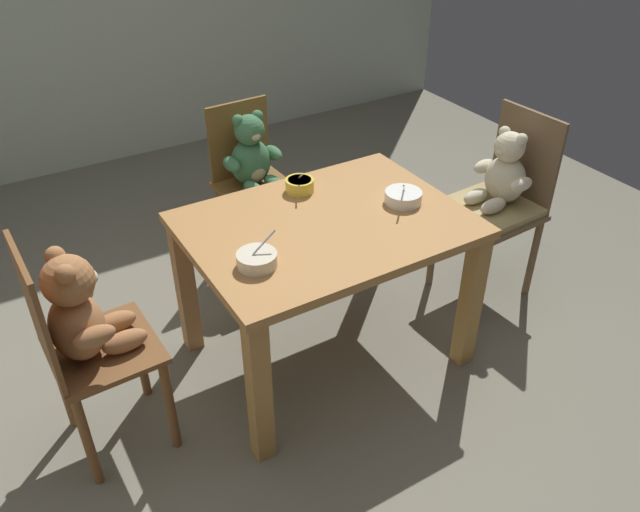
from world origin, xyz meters
TOP-DOWN VIEW (x-y plane):
  - ground_plane at (0.00, 0.00)m, footprint 5.20×5.20m
  - dining_table at (0.00, 0.00)m, footprint 1.11×0.82m
  - teddy_chair_near_right at (0.98, 0.01)m, footprint 0.44×0.43m
  - teddy_chair_near_left at (-0.98, 0.01)m, footprint 0.38×0.40m
  - teddy_chair_far_center at (0.08, 0.84)m, footprint 0.39×0.41m
  - porridge_bowl_cream_near_left at (-0.37, -0.13)m, footprint 0.16×0.15m
  - porridge_bowl_yellow_far_center at (0.03, 0.28)m, footprint 0.12×0.13m
  - porridge_bowl_white_near_right at (0.36, -0.03)m, footprint 0.16×0.16m

SIDE VIEW (x-z plane):
  - ground_plane at x=0.00m, z-range -0.04..0.00m
  - teddy_chair_near_right at x=0.98m, z-range 0.10..1.03m
  - teddy_chair_far_center at x=0.08m, z-range 0.14..1.01m
  - dining_table at x=0.00m, z-range 0.23..0.93m
  - teddy_chair_near_left at x=-0.98m, z-range 0.13..1.06m
  - porridge_bowl_white_near_right at x=0.36m, z-range 0.67..0.79m
  - porridge_bowl_cream_near_left at x=-0.37m, z-range 0.67..0.79m
  - porridge_bowl_yellow_far_center at x=0.03m, z-range 0.67..0.79m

